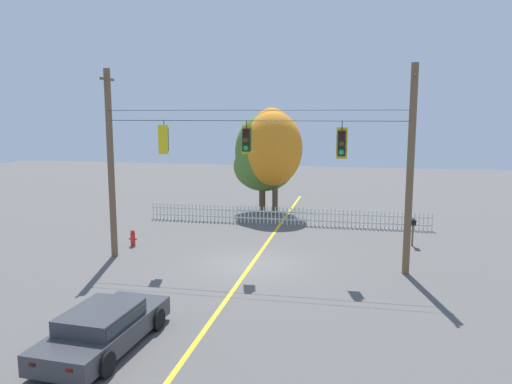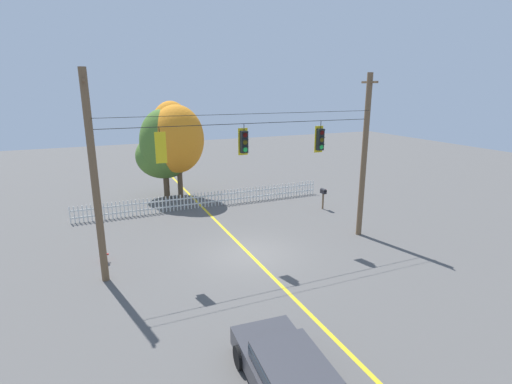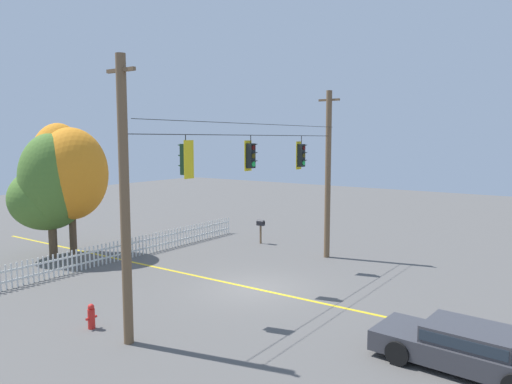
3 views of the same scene
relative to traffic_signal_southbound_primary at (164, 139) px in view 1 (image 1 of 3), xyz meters
The scene contains 12 objects.
ground 6.43m from the traffic_signal_southbound_primary, ahead, with size 80.00×80.00×0.00m, color #565451.
lane_centerline_stripe 6.43m from the traffic_signal_southbound_primary, ahead, with size 0.16×36.00×0.01m, color gold.
signal_support_span 3.90m from the traffic_signal_southbound_primary, ahead, with size 12.78×1.10×8.18m.
traffic_signal_southbound_primary is the anchor object (origin of this frame).
traffic_signal_northbound_secondary 3.54m from the traffic_signal_southbound_primary, ahead, with size 0.43×0.38×1.36m.
traffic_signal_northbound_primary 7.37m from the traffic_signal_southbound_primary, ahead, with size 0.43×0.38×1.49m.
white_picket_fence 10.02m from the traffic_signal_southbound_primary, 62.81° to the left, with size 16.06×0.06×1.00m.
autumn_maple_near_fence 11.38m from the traffic_signal_southbound_primary, 79.43° to the left, with size 3.88×3.70×6.14m.
autumn_maple_mid 11.04m from the traffic_signal_southbound_primary, 75.35° to the left, with size 3.63×3.67×6.64m.
parked_car 9.60m from the traffic_signal_southbound_primary, 80.31° to the right, with size 2.18×4.60×1.15m.
fire_hydrant 5.70m from the traffic_signal_southbound_primary, 143.79° to the left, with size 0.38×0.22×0.79m.
roadside_mailbox 12.31m from the traffic_signal_southbound_primary, 22.76° to the left, with size 0.25×0.44×1.34m.
Camera 1 is at (4.27, -20.14, 6.31)m, focal length 35.47 mm.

